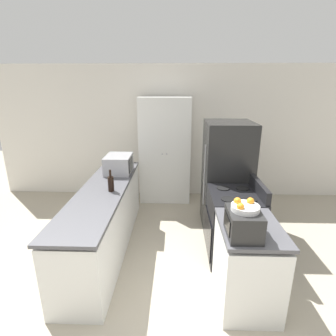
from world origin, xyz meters
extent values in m
cube|color=silver|center=(0.00, 3.41, 1.30)|extent=(7.00, 0.06, 2.60)
cube|color=silver|center=(-0.86, 1.39, 0.41)|extent=(0.58, 2.54, 0.82)
cube|color=#4C4C51|center=(-0.86, 1.39, 0.88)|extent=(0.60, 2.59, 0.04)
cube|color=silver|center=(0.86, 0.50, 0.41)|extent=(0.58, 0.78, 0.82)
cube|color=#4C4C51|center=(0.86, 0.50, 0.88)|extent=(0.60, 0.79, 0.04)
cube|color=silver|center=(-0.10, 3.11, 1.01)|extent=(0.96, 0.49, 2.01)
sphere|color=#B2B2B7|center=(-0.14, 2.85, 1.01)|extent=(0.03, 0.03, 0.03)
sphere|color=#B2B2B7|center=(-0.06, 2.85, 1.01)|extent=(0.03, 0.03, 0.03)
cube|color=black|center=(0.88, 1.29, 0.45)|extent=(0.64, 0.75, 0.89)
cube|color=black|center=(0.55, 1.29, 0.34)|extent=(0.02, 0.66, 0.49)
cube|color=black|center=(1.17, 1.29, 0.97)|extent=(0.06, 0.71, 0.16)
cylinder|color=black|center=(0.75, 1.11, 0.90)|extent=(0.17, 0.17, 0.01)
cylinder|color=black|center=(0.75, 1.46, 0.90)|extent=(0.17, 0.17, 0.01)
cylinder|color=black|center=(1.01, 1.11, 0.90)|extent=(0.17, 0.17, 0.01)
cylinder|color=black|center=(1.01, 1.46, 0.90)|extent=(0.17, 0.17, 0.01)
cube|color=black|center=(0.91, 2.09, 0.85)|extent=(0.70, 0.79, 1.70)
cylinder|color=gray|center=(0.54, 1.88, 0.93)|extent=(0.02, 0.02, 0.93)
cube|color=#939399|center=(-0.78, 2.10, 1.03)|extent=(0.39, 0.49, 0.28)
cube|color=black|center=(-0.58, 2.07, 1.03)|extent=(0.01, 0.30, 0.20)
cylinder|color=black|center=(-0.72, 1.33, 0.99)|extent=(0.08, 0.08, 0.19)
cylinder|color=black|center=(-0.72, 1.33, 1.14)|extent=(0.03, 0.03, 0.10)
cube|color=black|center=(0.73, 0.32, 1.02)|extent=(0.29, 0.36, 0.25)
cube|color=black|center=(0.58, 0.32, 1.02)|extent=(0.01, 0.25, 0.15)
cylinder|color=silver|center=(0.74, 0.33, 1.17)|extent=(0.25, 0.25, 0.05)
sphere|color=orange|center=(0.80, 0.39, 1.21)|extent=(0.07, 0.07, 0.07)
sphere|color=orange|center=(0.68, 0.39, 1.21)|extent=(0.07, 0.07, 0.07)
sphere|color=orange|center=(0.68, 0.28, 1.21)|extent=(0.07, 0.07, 0.07)
camera|label=1|loc=(0.11, -1.80, 2.21)|focal=28.00mm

